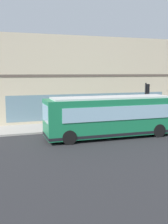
# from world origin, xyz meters

# --- Properties ---
(ground) EXTENTS (120.00, 120.00, 0.00)m
(ground) POSITION_xyz_m (0.00, 0.00, 0.00)
(ground) COLOR #262628
(sidewalk_curb) EXTENTS (3.62, 40.00, 0.15)m
(sidewalk_curb) POSITION_xyz_m (4.41, 0.00, 0.07)
(sidewalk_curb) COLOR #9E9991
(sidewalk_curb) RESTS_ON ground
(building_corner) EXTENTS (7.38, 23.00, 8.26)m
(building_corner) POSITION_xyz_m (9.88, 0.00, 4.12)
(building_corner) COLOR beige
(building_corner) RESTS_ON ground
(city_bus_nearside) EXTENTS (2.68, 10.07, 3.07)m
(city_bus_nearside) POSITION_xyz_m (-0.02, 0.66, 1.55)
(city_bus_nearside) COLOR #197247
(city_bus_nearside) RESTS_ON ground
(traffic_light_near_corner) EXTENTS (0.32, 0.49, 3.75)m
(traffic_light_near_corner) POSITION_xyz_m (3.22, -4.33, 2.77)
(traffic_light_near_corner) COLOR black
(traffic_light_near_corner) RESTS_ON sidewalk_curb
(fire_hydrant) EXTENTS (0.35, 0.35, 0.74)m
(fire_hydrant) POSITION_xyz_m (4.25, -3.64, 0.51)
(fire_hydrant) COLOR yellow
(fire_hydrant) RESTS_ON sidewalk_curb
(pedestrian_walking_along_curb) EXTENTS (0.32, 0.32, 1.58)m
(pedestrian_walking_along_curb) POSITION_xyz_m (5.22, -6.63, 1.05)
(pedestrian_walking_along_curb) COLOR silver
(pedestrian_walking_along_curb) RESTS_ON sidewalk_curb
(pedestrian_near_building_entrance) EXTENTS (0.32, 0.32, 1.56)m
(pedestrian_near_building_entrance) POSITION_xyz_m (4.42, -6.94, 1.04)
(pedestrian_near_building_entrance) COLOR silver
(pedestrian_near_building_entrance) RESTS_ON sidewalk_curb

